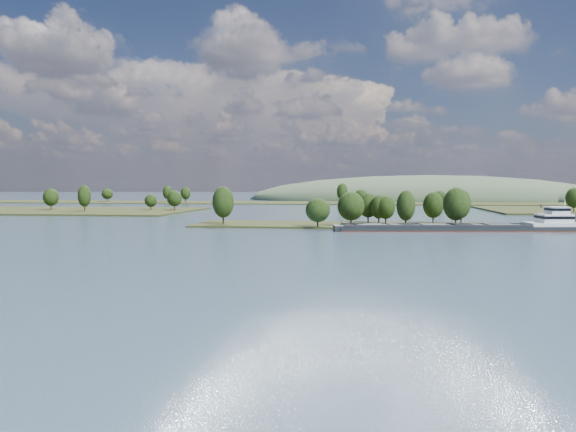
# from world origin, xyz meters

# --- Properties ---
(ground) EXTENTS (1800.00, 1800.00, 0.00)m
(ground) POSITION_xyz_m (0.00, 120.00, 0.00)
(ground) COLOR #34455A
(ground) RESTS_ON ground
(tree_island) EXTENTS (100.00, 32.68, 13.86)m
(tree_island) POSITION_xyz_m (5.56, 178.56, 3.90)
(tree_island) COLOR #292F15
(tree_island) RESTS_ON ground
(back_shoreline) EXTENTS (900.00, 60.00, 15.22)m
(back_shoreline) POSITION_xyz_m (9.82, 399.70, 0.72)
(back_shoreline) COLOR #292F15
(back_shoreline) RESTS_ON ground
(hill_west) EXTENTS (320.00, 160.00, 44.00)m
(hill_west) POSITION_xyz_m (60.00, 500.00, 0.00)
(hill_west) COLOR #3C4F36
(hill_west) RESTS_ON ground
(cargo_barge) EXTENTS (73.67, 19.00, 9.90)m
(cargo_barge) POSITION_xyz_m (39.56, 165.14, 1.25)
(cargo_barge) COLOR black
(cargo_barge) RESTS_ON ground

